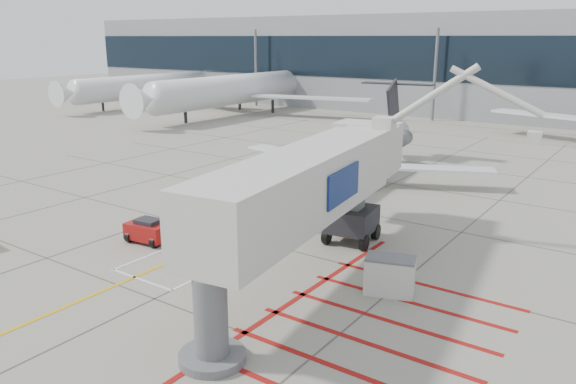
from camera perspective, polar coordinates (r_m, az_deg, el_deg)
The scene contains 10 objects.
ground_plane at distance 27.70m, azimuth -7.21°, elevation -7.72°, with size 260.00×260.00×0.00m, color gray.
regional_jet at distance 40.25m, azimuth 4.98°, elevation 4.92°, with size 21.30×26.85×7.04m, color white, non-canonical shape.
jet_bridge at distance 24.32m, azimuth 1.31°, elevation -0.77°, with size 9.59×20.25×8.10m, color silver, non-canonical shape.
pushback_tug at distance 31.62m, azimuth -13.99°, elevation -3.75°, with size 2.36×1.47×1.38m, color #A3100F, non-canonical shape.
baggage_cart at distance 31.38m, azimuth -5.20°, elevation -3.57°, with size 2.04×1.29×1.29m, color #55565A, non-canonical shape.
ground_power_unit at distance 25.08m, azimuth 10.31°, elevation -8.33°, with size 2.11×1.23×1.67m, color silver, non-canonical shape.
cone_nose at distance 33.48m, azimuth -10.47°, elevation -3.19°, with size 0.41×0.41×0.57m, color orange.
cone_side at distance 31.65m, azimuth 6.04°, elevation -4.16°, with size 0.37×0.37×0.52m, color #ED550C.
bg_aircraft_a at distance 96.73m, azimuth -13.18°, elevation 11.96°, with size 33.38×37.09×11.13m, color silver, non-canonical shape.
bg_aircraft_b at distance 83.61m, azimuth -4.26°, elevation 12.34°, with size 38.00×42.22×12.67m, color silver, non-canonical shape.
Camera 1 is at (17.32, -18.69, 10.86)m, focal length 35.00 mm.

